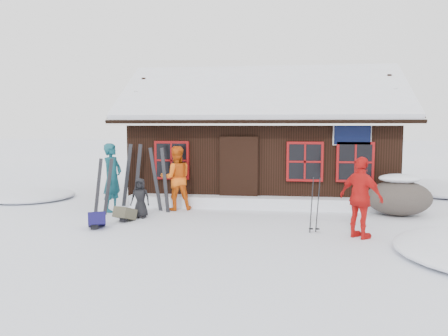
{
  "coord_description": "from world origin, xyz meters",
  "views": [
    {
      "loc": [
        2.06,
        -10.2,
        2.4
      ],
      "look_at": [
        0.67,
        0.79,
        1.3
      ],
      "focal_mm": 35.0,
      "sensor_mm": 36.0,
      "label": 1
    }
  ],
  "objects_px": {
    "ski_poles": "(315,206)",
    "backpack_blue": "(97,222)",
    "skier_orange_right": "(361,198)",
    "skier_crouched": "(140,198)",
    "skier_orange_left": "(176,178)",
    "ski_pair_left": "(103,188)",
    "boulder": "(399,197)",
    "backpack_olive": "(125,216)",
    "skier_teal": "(112,178)"
  },
  "relations": [
    {
      "from": "ski_poles",
      "to": "backpack_blue",
      "type": "xyz_separation_m",
      "value": [
        -4.99,
        -0.22,
        -0.46
      ]
    },
    {
      "from": "skier_orange_right",
      "to": "skier_crouched",
      "type": "distance_m",
      "value": 5.46
    },
    {
      "from": "skier_orange_left",
      "to": "ski_pair_left",
      "type": "relative_size",
      "value": 1.15
    },
    {
      "from": "boulder",
      "to": "backpack_blue",
      "type": "relative_size",
      "value": 3.27
    },
    {
      "from": "backpack_blue",
      "to": "backpack_olive",
      "type": "height_order",
      "value": "backpack_blue"
    },
    {
      "from": "backpack_blue",
      "to": "backpack_olive",
      "type": "bearing_deg",
      "value": 39.13
    },
    {
      "from": "skier_crouched",
      "to": "boulder",
      "type": "bearing_deg",
      "value": 10.12
    },
    {
      "from": "skier_orange_right",
      "to": "backpack_blue",
      "type": "xyz_separation_m",
      "value": [
        -5.92,
        0.16,
        -0.73
      ]
    },
    {
      "from": "skier_crouched",
      "to": "ski_pair_left",
      "type": "xyz_separation_m",
      "value": [
        -1.06,
        0.15,
        0.22
      ]
    },
    {
      "from": "skier_orange_left",
      "to": "backpack_olive",
      "type": "height_order",
      "value": "skier_orange_left"
    },
    {
      "from": "skier_teal",
      "to": "ski_pair_left",
      "type": "xyz_separation_m",
      "value": [
        -0.03,
        -0.58,
        -0.21
      ]
    },
    {
      "from": "backpack_blue",
      "to": "backpack_olive",
      "type": "relative_size",
      "value": 1.04
    },
    {
      "from": "skier_teal",
      "to": "ski_poles",
      "type": "height_order",
      "value": "skier_teal"
    },
    {
      "from": "ski_poles",
      "to": "skier_crouched",
      "type": "bearing_deg",
      "value": 166.88
    },
    {
      "from": "boulder",
      "to": "skier_teal",
      "type": "bearing_deg",
      "value": -176.87
    },
    {
      "from": "skier_crouched",
      "to": "ski_poles",
      "type": "bearing_deg",
      "value": -12.73
    },
    {
      "from": "skier_orange_right",
      "to": "boulder",
      "type": "height_order",
      "value": "skier_orange_right"
    },
    {
      "from": "skier_teal",
      "to": "ski_pair_left",
      "type": "bearing_deg",
      "value": -170.75
    },
    {
      "from": "boulder",
      "to": "ski_poles",
      "type": "bearing_deg",
      "value": -137.59
    },
    {
      "from": "ski_poles",
      "to": "backpack_blue",
      "type": "relative_size",
      "value": 2.47
    },
    {
      "from": "skier_orange_right",
      "to": "backpack_blue",
      "type": "relative_size",
      "value": 3.35
    },
    {
      "from": "ski_poles",
      "to": "boulder",
      "type": "bearing_deg",
      "value": 42.41
    },
    {
      "from": "skier_teal",
      "to": "skier_orange_left",
      "type": "xyz_separation_m",
      "value": [
        1.7,
        0.43,
        -0.04
      ]
    },
    {
      "from": "skier_orange_left",
      "to": "skier_orange_right",
      "type": "height_order",
      "value": "skier_orange_left"
    },
    {
      "from": "skier_orange_left",
      "to": "ski_poles",
      "type": "xyz_separation_m",
      "value": [
        3.67,
        -2.17,
        -0.3
      ]
    },
    {
      "from": "ski_pair_left",
      "to": "backpack_blue",
      "type": "bearing_deg",
      "value": -106.51
    },
    {
      "from": "skier_crouched",
      "to": "ski_pair_left",
      "type": "height_order",
      "value": "ski_pair_left"
    },
    {
      "from": "skier_orange_left",
      "to": "boulder",
      "type": "bearing_deg",
      "value": 158.81
    },
    {
      "from": "ski_poles",
      "to": "ski_pair_left",
      "type": "bearing_deg",
      "value": 167.89
    },
    {
      "from": "skier_teal",
      "to": "backpack_olive",
      "type": "relative_size",
      "value": 3.82
    },
    {
      "from": "backpack_olive",
      "to": "boulder",
      "type": "bearing_deg",
      "value": 30.29
    },
    {
      "from": "skier_teal",
      "to": "boulder",
      "type": "xyz_separation_m",
      "value": [
        7.74,
        0.42,
        -0.45
      ]
    },
    {
      "from": "ski_poles",
      "to": "skier_teal",
      "type": "bearing_deg",
      "value": 162.05
    },
    {
      "from": "skier_orange_right",
      "to": "ski_pair_left",
      "type": "xyz_separation_m",
      "value": [
        -6.32,
        1.55,
        -0.13
      ]
    },
    {
      "from": "skier_orange_right",
      "to": "skier_crouched",
      "type": "height_order",
      "value": "skier_orange_right"
    },
    {
      "from": "skier_orange_right",
      "to": "backpack_olive",
      "type": "xyz_separation_m",
      "value": [
        -5.52,
        0.94,
        -0.73
      ]
    },
    {
      "from": "skier_teal",
      "to": "skier_crouched",
      "type": "height_order",
      "value": "skier_teal"
    },
    {
      "from": "skier_orange_left",
      "to": "backpack_blue",
      "type": "relative_size",
      "value": 3.49
    },
    {
      "from": "boulder",
      "to": "backpack_olive",
      "type": "relative_size",
      "value": 3.42
    },
    {
      "from": "backpack_blue",
      "to": "skier_orange_right",
      "type": "bearing_deg",
      "value": -25.46
    },
    {
      "from": "ski_poles",
      "to": "backpack_blue",
      "type": "height_order",
      "value": "ski_poles"
    },
    {
      "from": "ski_poles",
      "to": "backpack_olive",
      "type": "relative_size",
      "value": 2.58
    },
    {
      "from": "skier_teal",
      "to": "boulder",
      "type": "distance_m",
      "value": 7.76
    },
    {
      "from": "skier_orange_left",
      "to": "backpack_olive",
      "type": "bearing_deg",
      "value": 39.15
    },
    {
      "from": "backpack_olive",
      "to": "ski_pair_left",
      "type": "bearing_deg",
      "value": 160.46
    },
    {
      "from": "skier_crouched",
      "to": "backpack_blue",
      "type": "relative_size",
      "value": 1.99
    },
    {
      "from": "skier_orange_right",
      "to": "backpack_olive",
      "type": "distance_m",
      "value": 5.65
    },
    {
      "from": "skier_orange_left",
      "to": "ski_poles",
      "type": "bearing_deg",
      "value": 128.29
    },
    {
      "from": "skier_orange_right",
      "to": "backpack_olive",
      "type": "relative_size",
      "value": 3.5
    },
    {
      "from": "skier_crouched",
      "to": "backpack_blue",
      "type": "bearing_deg",
      "value": -117.32
    }
  ]
}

